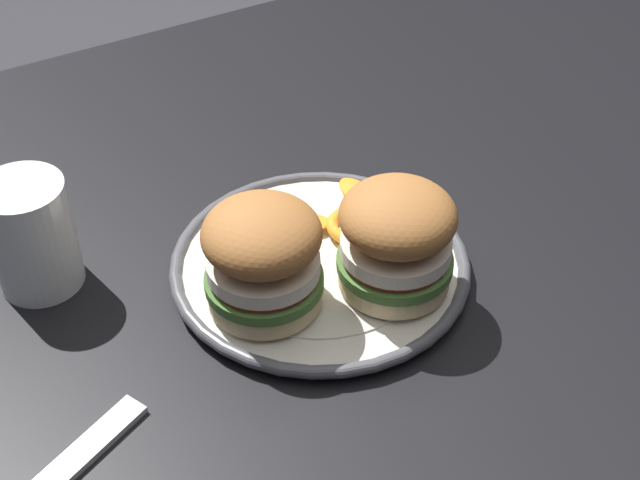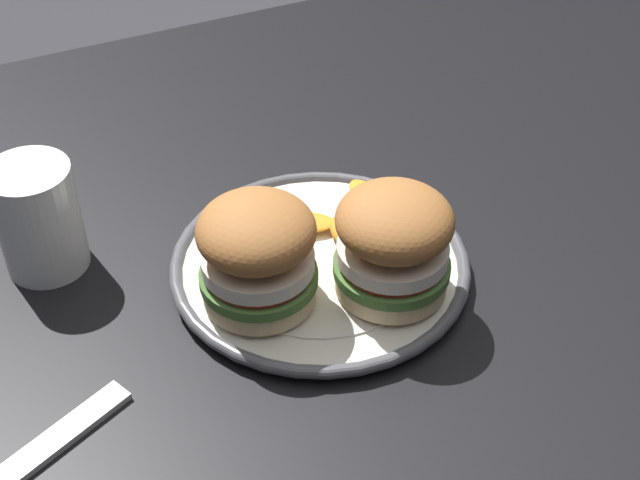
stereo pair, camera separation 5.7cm
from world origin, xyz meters
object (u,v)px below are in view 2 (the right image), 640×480
object	(u,v)px
dinner_plate	(320,265)
sandwich_half_right	(257,252)
dining_table	(358,290)
drinking_glass	(40,225)
sandwich_half_left	(393,242)

from	to	relation	value
dinner_plate	sandwich_half_right	xyz separation A→B (m)	(-0.07, -0.02, 0.06)
dining_table	dinner_plate	bearing A→B (deg)	-143.56
sandwich_half_right	drinking_glass	distance (m)	0.21
dining_table	sandwich_half_left	distance (m)	0.20
sandwich_half_left	sandwich_half_right	distance (m)	0.12
dining_table	sandwich_half_right	size ratio (longest dim) A/B	10.17
dining_table	sandwich_half_right	xyz separation A→B (m)	(-0.14, -0.07, 0.16)
drinking_glass	sandwich_half_left	bearing A→B (deg)	-34.41
dining_table	sandwich_half_right	distance (m)	0.22
dinner_plate	drinking_glass	distance (m)	0.26
dinner_plate	drinking_glass	world-z (taller)	drinking_glass
dining_table	drinking_glass	world-z (taller)	drinking_glass
sandwich_half_left	drinking_glass	world-z (taller)	sandwich_half_left
sandwich_half_left	drinking_glass	distance (m)	0.32
sandwich_half_left	drinking_glass	size ratio (longest dim) A/B	1.19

